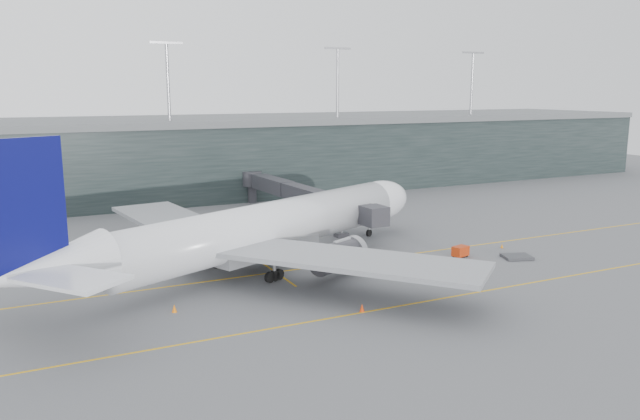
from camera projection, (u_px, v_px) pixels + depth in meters
name	position (u px, v px, depth m)	size (l,w,h in m)	color
ground	(224.00, 269.00, 73.64)	(320.00, 320.00, 0.00)	#58585D
taxiline_a	(234.00, 278.00, 70.11)	(160.00, 0.25, 0.02)	gold
taxiline_b	(290.00, 325.00, 55.97)	(160.00, 0.25, 0.02)	gold
taxiline_lead_main	(216.00, 231.00, 93.45)	(0.25, 60.00, 0.02)	gold
terminal	(135.00, 158.00, 123.44)	(240.00, 36.00, 29.00)	black
main_aircraft	(266.00, 228.00, 73.30)	(57.83, 53.27, 17.02)	white
jet_bridge	(300.00, 193.00, 100.58)	(5.50, 43.83, 5.91)	#2F2F34
gse_cart	(460.00, 251.00, 78.66)	(2.34, 1.81, 1.41)	#B8300D
baggage_dolly	(517.00, 257.00, 78.19)	(3.41, 2.73, 0.34)	#313236
uld_a	(172.00, 247.00, 79.56)	(2.72, 2.44, 2.06)	#3A393F
uld_b	(186.00, 243.00, 82.25)	(2.46, 2.22, 1.85)	#3A393F
uld_c	(202.00, 241.00, 83.54)	(2.23, 1.93, 1.76)	#3A393F
cone_nose	(502.00, 246.00, 83.22)	(0.39, 0.39, 0.62)	orange
cone_wing_stbd	(362.00, 308.00, 59.30)	(0.49, 0.49, 0.78)	red
cone_wing_port	(257.00, 241.00, 85.77)	(0.46, 0.46, 0.73)	#E4510C
cone_tail	(174.00, 308.00, 59.19)	(0.49, 0.49, 0.78)	orange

